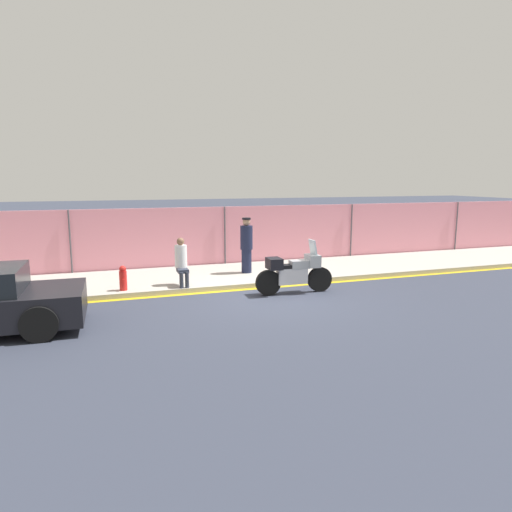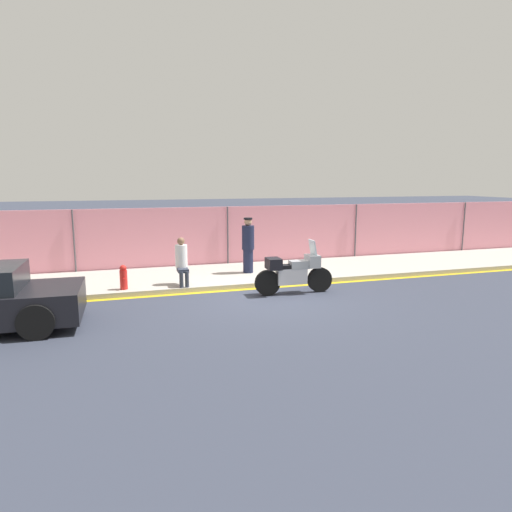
# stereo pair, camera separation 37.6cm
# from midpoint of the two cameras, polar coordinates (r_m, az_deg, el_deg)

# --- Properties ---
(ground_plane) EXTENTS (120.00, 120.00, 0.00)m
(ground_plane) POSITION_cam_midpoint_polar(r_m,az_deg,el_deg) (12.10, 2.54, -5.33)
(ground_plane) COLOR #333847
(sidewalk) EXTENTS (37.79, 3.33, 0.14)m
(sidewalk) POSITION_cam_midpoint_polar(r_m,az_deg,el_deg) (14.77, -1.25, -2.31)
(sidewalk) COLOR #ADA89E
(sidewalk) RESTS_ON ground_plane
(curb_paint_stripe) EXTENTS (37.79, 0.18, 0.01)m
(curb_paint_stripe) POSITION_cam_midpoint_polar(r_m,az_deg,el_deg) (13.15, 0.86, -4.10)
(curb_paint_stripe) COLOR gold
(curb_paint_stripe) RESTS_ON ground_plane
(storefront_fence) EXTENTS (35.90, 0.17, 2.16)m
(storefront_fence) POSITION_cam_midpoint_polar(r_m,az_deg,el_deg) (16.27, -2.97, 2.39)
(storefront_fence) COLOR pink
(storefront_fence) RESTS_ON ground_plane
(motorcycle) EXTENTS (2.22, 0.54, 1.48)m
(motorcycle) POSITION_cam_midpoint_polar(r_m,az_deg,el_deg) (12.52, 5.56, -2.06)
(motorcycle) COLOR black
(motorcycle) RESTS_ON ground_plane
(officer_standing) EXTENTS (0.39, 0.39, 1.77)m
(officer_standing) POSITION_cam_midpoint_polar(r_m,az_deg,el_deg) (14.56, -0.26, 1.42)
(officer_standing) COLOR #191E38
(officer_standing) RESTS_ON sidewalk
(person_seated_on_curb) EXTENTS (0.34, 0.68, 1.35)m
(person_seated_on_curb) POSITION_cam_midpoint_polar(r_m,az_deg,el_deg) (13.04, -8.46, -0.33)
(person_seated_on_curb) COLOR #2D3342
(person_seated_on_curb) RESTS_ON sidewalk
(fire_hydrant) EXTENTS (0.20, 0.25, 0.68)m
(fire_hydrant) POSITION_cam_midpoint_polar(r_m,az_deg,el_deg) (12.88, -15.43, -2.59)
(fire_hydrant) COLOR red
(fire_hydrant) RESTS_ON sidewalk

